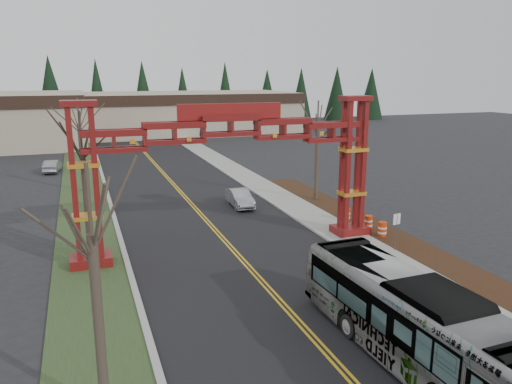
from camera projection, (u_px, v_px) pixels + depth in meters
name	position (u px, v px, depth m)	size (l,w,h in m)	color
road	(204.00, 218.00, 36.21)	(12.00, 110.00, 0.02)	black
lane_line_left	(202.00, 218.00, 36.17)	(0.12, 100.00, 0.01)	gold
lane_line_right	(205.00, 217.00, 36.25)	(0.12, 100.00, 0.01)	gold
curb_right	(282.00, 209.00, 38.21)	(0.30, 110.00, 0.15)	#A6A5A1
sidewalk_right	(299.00, 208.00, 38.68)	(2.60, 110.00, 0.14)	gray
landscape_strip	(466.00, 275.00, 25.79)	(2.60, 50.00, 0.12)	black
grass_median	(88.00, 229.00, 33.59)	(4.00, 110.00, 0.08)	#2C4120
curb_left	(116.00, 225.00, 34.18)	(0.30, 110.00, 0.15)	#A6A5A1
gateway_arch	(231.00, 150.00, 28.42)	(18.20, 1.60, 8.90)	#5A120B
retail_building_east	(184.00, 112.00, 89.03)	(38.00, 20.30, 7.00)	tan
conifer_treeline	(121.00, 94.00, 96.19)	(116.10, 5.60, 13.00)	black
transit_bus	(412.00, 320.00, 17.87)	(2.66, 11.36, 3.16)	#999CA0
silver_sedan	(240.00, 198.00, 39.24)	(1.43, 4.09, 1.35)	#A5A8AD
parked_car_far_a	(52.00, 166.00, 52.99)	(1.38, 3.97, 1.31)	gray
bare_tree_median_near	(92.00, 236.00, 13.92)	(3.07, 3.07, 7.85)	#382D26
bare_tree_median_mid	(82.00, 149.00, 27.50)	(3.12, 3.12, 8.27)	#382D26
bare_tree_median_far	(79.00, 124.00, 42.94)	(3.38, 3.38, 8.24)	#382D26
bare_tree_right_far	(318.00, 129.00, 39.97)	(3.38, 3.38, 8.15)	#382D26
street_sign	(396.00, 225.00, 28.91)	(0.53, 0.14, 2.33)	#3F3F44
barrel_south	(382.00, 230.00, 31.73)	(0.56, 0.56, 1.04)	red
barrel_mid	(368.00, 223.00, 33.31)	(0.54, 0.54, 1.00)	red
barrel_north	(346.00, 215.00, 35.14)	(0.53, 0.53, 0.98)	red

